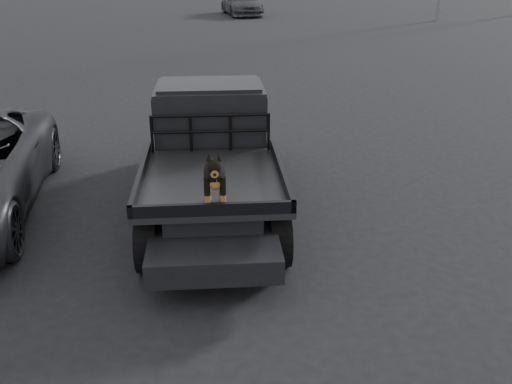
{
  "coord_description": "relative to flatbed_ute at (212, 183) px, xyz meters",
  "views": [
    {
      "loc": [
        -0.25,
        -6.39,
        3.74
      ],
      "look_at": [
        0.22,
        -0.5,
        1.23
      ],
      "focal_mm": 40.0,
      "sensor_mm": 36.0,
      "label": 1
    }
  ],
  "objects": [
    {
      "name": "headache_rack",
      "position": [
        -0.0,
        0.2,
        0.74
      ],
      "size": [
        1.8,
        0.08,
        0.55
      ],
      "primitive_type": null,
      "color": "black",
      "rests_on": "flatbed_ute"
    },
    {
      "name": "ground",
      "position": [
        0.27,
        -1.7,
        -0.46
      ],
      "size": [
        120.0,
        120.0,
        0.0
      ],
      "primitive_type": "plane",
      "color": "black",
      "rests_on": "ground"
    },
    {
      "name": "ute_cab",
      "position": [
        -0.0,
        0.95,
        0.9
      ],
      "size": [
        1.72,
        1.3,
        0.88
      ],
      "primitive_type": null,
      "color": "black",
      "rests_on": "flatbed_ute"
    },
    {
      "name": "flatbed_ute",
      "position": [
        0.0,
        0.0,
        0.0
      ],
      "size": [
        2.0,
        5.4,
        0.92
      ],
      "primitive_type": null,
      "color": "black",
      "rests_on": "ground"
    },
    {
      "name": "dog",
      "position": [
        0.03,
        -1.88,
        0.83
      ],
      "size": [
        0.32,
        0.6,
        0.74
      ],
      "primitive_type": null,
      "color": "black",
      "rests_on": "flatbed_ute"
    },
    {
      "name": "distant_car_b",
      "position": [
        2.1,
        29.18,
        0.24
      ],
      "size": [
        2.67,
        5.07,
        1.4
      ],
      "primitive_type": "imported",
      "rotation": [
        0.0,
        0.0,
        0.15
      ],
      "color": "#404045",
      "rests_on": "ground"
    }
  ]
}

